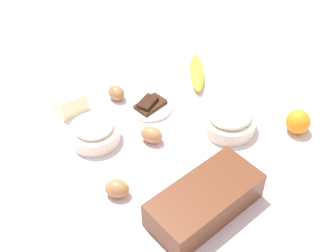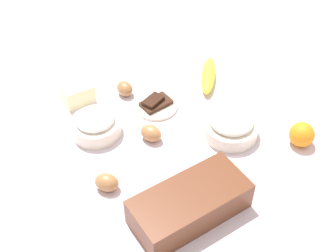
# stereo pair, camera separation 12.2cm
# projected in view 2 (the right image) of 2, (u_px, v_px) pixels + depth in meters

# --- Properties ---
(ground_plane) EXTENTS (2.40, 2.40, 0.02)m
(ground_plane) POSITION_uv_depth(u_px,v_px,m) (168.00, 139.00, 1.26)
(ground_plane) COLOR silver
(loaf_pan) EXTENTS (0.30, 0.17, 0.08)m
(loaf_pan) POSITION_uv_depth(u_px,v_px,m) (190.00, 203.00, 1.03)
(loaf_pan) COLOR brown
(loaf_pan) RESTS_ON ground_plane
(flour_bowl) EXTENTS (0.15, 0.15, 0.08)m
(flour_bowl) POSITION_uv_depth(u_px,v_px,m) (231.00, 125.00, 1.23)
(flour_bowl) COLOR silver
(flour_bowl) RESTS_ON ground_plane
(sugar_bowl) EXTENTS (0.14, 0.14, 0.07)m
(sugar_bowl) POSITION_uv_depth(u_px,v_px,m) (96.00, 124.00, 1.24)
(sugar_bowl) COLOR silver
(sugar_bowl) RESTS_ON ground_plane
(banana) EXTENTS (0.17, 0.16, 0.04)m
(banana) POSITION_uv_depth(u_px,v_px,m) (208.00, 75.00, 1.42)
(banana) COLOR yellow
(banana) RESTS_ON ground_plane
(orange_fruit) EXTENTS (0.07, 0.07, 0.07)m
(orange_fruit) POSITION_uv_depth(u_px,v_px,m) (302.00, 135.00, 1.21)
(orange_fruit) COLOR orange
(orange_fruit) RESTS_ON ground_plane
(butter_block) EXTENTS (0.10, 0.08, 0.06)m
(butter_block) POSITION_uv_depth(u_px,v_px,m) (78.00, 94.00, 1.34)
(butter_block) COLOR #F4EDB2
(butter_block) RESTS_ON ground_plane
(egg_near_butter) EXTENTS (0.06, 0.07, 0.05)m
(egg_near_butter) POSITION_uv_depth(u_px,v_px,m) (151.00, 133.00, 1.23)
(egg_near_butter) COLOR #AA7345
(egg_near_butter) RESTS_ON ground_plane
(egg_beside_bowl) EXTENTS (0.07, 0.08, 0.05)m
(egg_beside_bowl) POSITION_uv_depth(u_px,v_px,m) (107.00, 182.00, 1.10)
(egg_beside_bowl) COLOR #A66F43
(egg_beside_bowl) RESTS_ON ground_plane
(egg_loose) EXTENTS (0.05, 0.06, 0.04)m
(egg_loose) POSITION_uv_depth(u_px,v_px,m) (125.00, 89.00, 1.37)
(egg_loose) COLOR #A16C41
(egg_loose) RESTS_ON ground_plane
(chocolate_plate) EXTENTS (0.13, 0.13, 0.03)m
(chocolate_plate) POSITION_uv_depth(u_px,v_px,m) (156.00, 105.00, 1.34)
(chocolate_plate) COLOR silver
(chocolate_plate) RESTS_ON ground_plane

